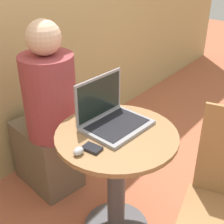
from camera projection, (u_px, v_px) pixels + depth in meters
name	position (u px, v px, depth m)	size (l,w,h in m)	color
round_table	(116.00, 169.00, 1.73)	(0.64, 0.64, 0.70)	#4C4C51
laptop	(111.00, 116.00, 1.66)	(0.36, 0.29, 0.26)	gray
cell_phone	(92.00, 148.00, 1.49)	(0.07, 0.09, 0.02)	black
computer_mouse	(78.00, 151.00, 1.45)	(0.06, 0.04, 0.04)	#B2B2B7
person_seated	(48.00, 125.00, 2.07)	(0.37, 0.52, 1.21)	brown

